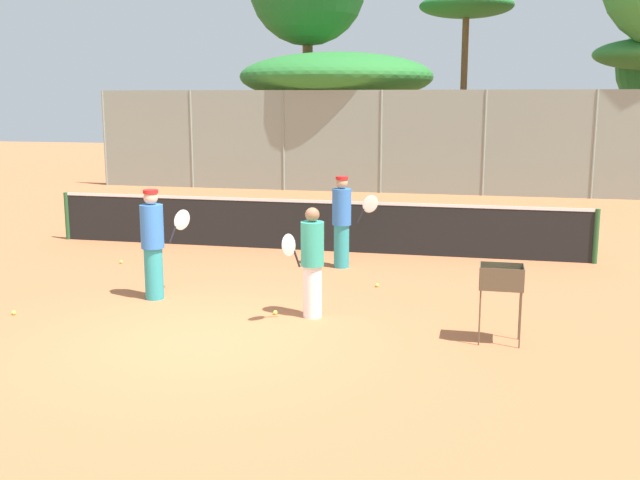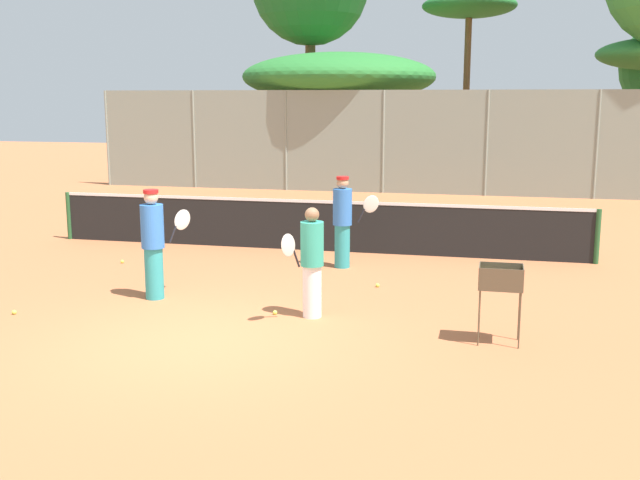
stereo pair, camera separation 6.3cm
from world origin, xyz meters
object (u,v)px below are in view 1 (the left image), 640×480
(player_red_cap, at_px, (342,221))
(tennis_net, at_px, (311,224))
(player_white_outfit, at_px, (312,261))
(ball_cart, at_px, (501,283))
(parked_car, at_px, (547,165))
(player_yellow_shirt, at_px, (153,243))

(player_red_cap, bearing_deg, tennis_net, 107.02)
(tennis_net, relative_size, player_white_outfit, 7.06)
(tennis_net, xyz_separation_m, ball_cart, (3.83, -5.32, 0.24))
(tennis_net, relative_size, parked_car, 2.72)
(player_red_cap, bearing_deg, player_yellow_shirt, -147.53)
(player_white_outfit, distance_m, ball_cart, 2.72)
(tennis_net, relative_size, player_yellow_shirt, 6.52)
(player_red_cap, xyz_separation_m, ball_cart, (2.87, -3.90, -0.10))
(tennis_net, height_order, parked_car, parked_car)
(player_white_outfit, relative_size, parked_car, 0.39)
(tennis_net, relative_size, ball_cart, 11.03)
(tennis_net, distance_m, player_red_cap, 1.74)
(tennis_net, bearing_deg, parked_car, 68.43)
(tennis_net, bearing_deg, ball_cart, -54.26)
(player_white_outfit, height_order, player_red_cap, player_red_cap)
(tennis_net, distance_m, player_yellow_shirt, 4.57)
(player_red_cap, relative_size, ball_cart, 1.67)
(player_white_outfit, relative_size, player_yellow_shirt, 0.92)
(ball_cart, xyz_separation_m, parked_car, (1.85, 19.69, -0.14))
(tennis_net, relative_size, player_red_cap, 6.62)
(player_white_outfit, bearing_deg, player_yellow_shirt, -73.76)
(player_white_outfit, distance_m, parked_car, 19.63)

